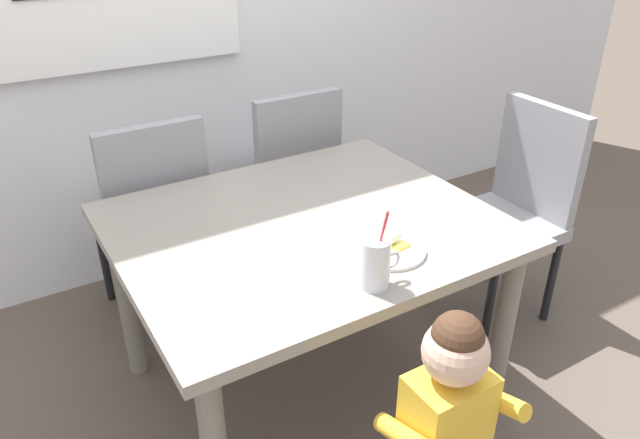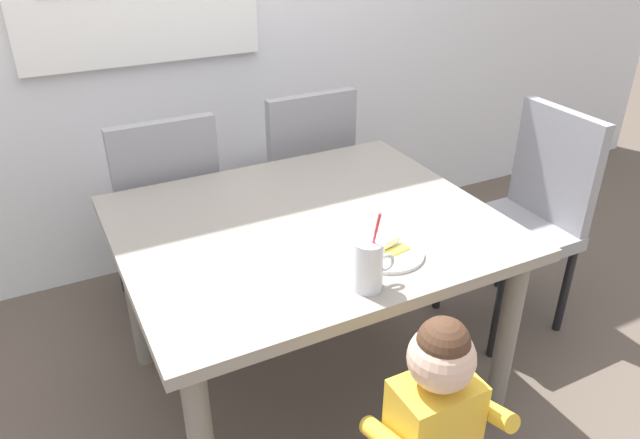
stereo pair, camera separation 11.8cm
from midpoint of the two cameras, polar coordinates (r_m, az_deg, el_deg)
name	(u,v)px [view 2 (the right image)]	position (r m, az deg, el deg)	size (l,w,h in m)	color
ground_plane	(310,385)	(2.47, 0.42, -15.52)	(24.00, 24.00, 0.00)	brown
dining_table	(308,246)	(2.07, 0.49, -2.57)	(1.24, 1.05, 0.74)	gray
dining_chair_left	(165,207)	(2.62, -13.23, 1.11)	(0.44, 0.45, 0.96)	gray
dining_chair_right	(302,174)	(2.86, -0.58, 4.34)	(0.44, 0.44, 0.96)	gray
dining_chair_far	(527,209)	(2.70, 20.29, 0.91)	(0.44, 0.44, 0.96)	gray
toddler_standing	(433,418)	(1.67, 12.82, -17.94)	(0.33, 0.24, 0.84)	#3F4760
milk_cup	(369,268)	(1.67, 6.67, -4.61)	(0.13, 0.08, 0.25)	silver
snack_plate	(386,253)	(1.85, 8.15, -3.18)	(0.23, 0.23, 0.01)	white
peeled_banana	(382,244)	(1.85, 7.71, -2.39)	(0.17, 0.12, 0.07)	#F4EAC6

